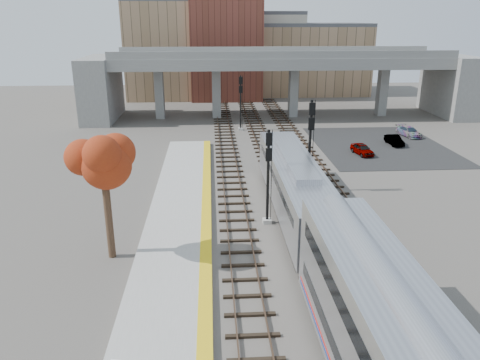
{
  "coord_description": "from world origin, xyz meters",
  "views": [
    {
      "loc": [
        -4.89,
        -21.6,
        13.65
      ],
      "look_at": [
        -2.86,
        10.23,
        2.5
      ],
      "focal_mm": 35.0,
      "sensor_mm": 36.0,
      "label": 1
    }
  ],
  "objects_px": {
    "signal_mast_mid": "(310,146)",
    "car_b": "(394,140)",
    "signal_mast_near": "(268,180)",
    "car_c": "(409,132)",
    "signal_mast_far": "(241,104)",
    "locomotive": "(295,185)",
    "car_a": "(362,149)",
    "tree": "(102,156)"
  },
  "relations": [
    {
      "from": "signal_mast_near",
      "to": "car_a",
      "type": "distance_m",
      "value": 20.53
    },
    {
      "from": "signal_mast_mid",
      "to": "car_b",
      "type": "height_order",
      "value": "signal_mast_mid"
    },
    {
      "from": "signal_mast_far",
      "to": "tree",
      "type": "relative_size",
      "value": 0.81
    },
    {
      "from": "signal_mast_near",
      "to": "signal_mast_far",
      "type": "xyz_separation_m",
      "value": [
        0.0,
        28.49,
        0.13
      ]
    },
    {
      "from": "locomotive",
      "to": "signal_mast_near",
      "type": "bearing_deg",
      "value": -146.15
    },
    {
      "from": "signal_mast_mid",
      "to": "car_a",
      "type": "height_order",
      "value": "signal_mast_mid"
    },
    {
      "from": "car_b",
      "to": "signal_mast_mid",
      "type": "bearing_deg",
      "value": -134.5
    },
    {
      "from": "car_c",
      "to": "tree",
      "type": "bearing_deg",
      "value": -148.95
    },
    {
      "from": "locomotive",
      "to": "signal_mast_near",
      "type": "distance_m",
      "value": 2.71
    },
    {
      "from": "locomotive",
      "to": "tree",
      "type": "bearing_deg",
      "value": -155.07
    },
    {
      "from": "locomotive",
      "to": "signal_mast_far",
      "type": "bearing_deg",
      "value": 94.43
    },
    {
      "from": "tree",
      "to": "car_c",
      "type": "distance_m",
      "value": 41.44
    },
    {
      "from": "signal_mast_mid",
      "to": "signal_mast_far",
      "type": "height_order",
      "value": "signal_mast_mid"
    },
    {
      "from": "tree",
      "to": "car_c",
      "type": "relative_size",
      "value": 2.19
    },
    {
      "from": "locomotive",
      "to": "car_b",
      "type": "distance_m",
      "value": 23.78
    },
    {
      "from": "signal_mast_mid",
      "to": "signal_mast_far",
      "type": "xyz_separation_m",
      "value": [
        -4.1,
        22.36,
        -0.47
      ]
    },
    {
      "from": "signal_mast_mid",
      "to": "car_b",
      "type": "xyz_separation_m",
      "value": [
        12.64,
        13.94,
        -3.26
      ]
    },
    {
      "from": "locomotive",
      "to": "signal_mast_near",
      "type": "relative_size",
      "value": 2.85
    },
    {
      "from": "signal_mast_near",
      "to": "car_b",
      "type": "bearing_deg",
      "value": 50.17
    },
    {
      "from": "locomotive",
      "to": "signal_mast_mid",
      "type": "bearing_deg",
      "value": 67.03
    },
    {
      "from": "signal_mast_near",
      "to": "car_c",
      "type": "relative_size",
      "value": 1.72
    },
    {
      "from": "locomotive",
      "to": "car_a",
      "type": "height_order",
      "value": "locomotive"
    },
    {
      "from": "signal_mast_far",
      "to": "car_b",
      "type": "height_order",
      "value": "signal_mast_far"
    },
    {
      "from": "signal_mast_far",
      "to": "car_a",
      "type": "xyz_separation_m",
      "value": [
        11.94,
        -12.0,
        -2.76
      ]
    },
    {
      "from": "car_a",
      "to": "signal_mast_near",
      "type": "bearing_deg",
      "value": -136.81
    },
    {
      "from": "signal_mast_far",
      "to": "car_c",
      "type": "distance_m",
      "value": 20.74
    },
    {
      "from": "locomotive",
      "to": "car_c",
      "type": "xyz_separation_m",
      "value": [
        17.95,
        22.53,
        -1.67
      ]
    },
    {
      "from": "signal_mast_mid",
      "to": "tree",
      "type": "distance_m",
      "value": 17.53
    },
    {
      "from": "signal_mast_near",
      "to": "signal_mast_mid",
      "type": "height_order",
      "value": "signal_mast_mid"
    },
    {
      "from": "locomotive",
      "to": "car_c",
      "type": "bearing_deg",
      "value": 51.46
    },
    {
      "from": "car_a",
      "to": "car_c",
      "type": "height_order",
      "value": "car_a"
    },
    {
      "from": "signal_mast_near",
      "to": "car_c",
      "type": "bearing_deg",
      "value": 50.05
    },
    {
      "from": "signal_mast_mid",
      "to": "car_a",
      "type": "distance_m",
      "value": 13.39
    },
    {
      "from": "signal_mast_near",
      "to": "car_a",
      "type": "xyz_separation_m",
      "value": [
        11.94,
        16.49,
        -2.63
      ]
    },
    {
      "from": "signal_mast_far",
      "to": "car_b",
      "type": "distance_m",
      "value": 18.95
    },
    {
      "from": "signal_mast_near",
      "to": "car_c",
      "type": "height_order",
      "value": "signal_mast_near"
    },
    {
      "from": "tree",
      "to": "car_c",
      "type": "height_order",
      "value": "tree"
    },
    {
      "from": "locomotive",
      "to": "signal_mast_far",
      "type": "height_order",
      "value": "signal_mast_far"
    },
    {
      "from": "signal_mast_near",
      "to": "car_b",
      "type": "xyz_separation_m",
      "value": [
        16.74,
        20.07,
        -2.66
      ]
    },
    {
      "from": "signal_mast_mid",
      "to": "tree",
      "type": "relative_size",
      "value": 0.89
    },
    {
      "from": "signal_mast_near",
      "to": "car_a",
      "type": "height_order",
      "value": "signal_mast_near"
    },
    {
      "from": "car_b",
      "to": "car_c",
      "type": "relative_size",
      "value": 0.84
    }
  ]
}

